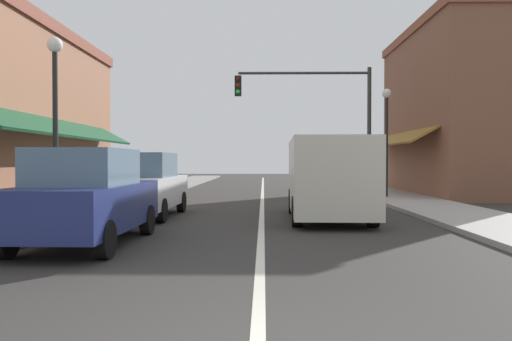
{
  "coord_description": "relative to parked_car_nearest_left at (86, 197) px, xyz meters",
  "views": [
    {
      "loc": [
        0.05,
        -3.7,
        1.54
      ],
      "look_at": [
        -0.21,
        13.56,
        1.22
      ],
      "focal_mm": 35.81,
      "sensor_mm": 36.0,
      "label": 1
    }
  ],
  "objects": [
    {
      "name": "ground_plane",
      "position": [
        3.21,
        12.43,
        -0.88
      ],
      "size": [
        80.0,
        80.0,
        0.0
      ],
      "primitive_type": "plane",
      "color": "#33302D"
    },
    {
      "name": "van_in_lane",
      "position": [
        4.96,
        4.22,
        0.27
      ],
      "size": [
        2.1,
        5.23,
        2.12
      ],
      "rotation": [
        0.0,
        0.0,
        -0.03
      ],
      "color": "beige",
      "rests_on": "ground"
    },
    {
      "name": "sidewalk_right",
      "position": [
        8.71,
        12.43,
        -0.82
      ],
      "size": [
        2.6,
        56.0,
        0.12
      ],
      "primitive_type": "cube",
      "color": "#A39E99",
      "rests_on": "ground"
    },
    {
      "name": "lane_center_stripe",
      "position": [
        3.21,
        12.43,
        -0.88
      ],
      "size": [
        0.14,
        52.0,
        0.01
      ],
      "primitive_type": "cube",
      "color": "silver",
      "rests_on": "ground"
    },
    {
      "name": "parked_car_nearest_left",
      "position": [
        0.0,
        0.0,
        0.0
      ],
      "size": [
        1.84,
        4.13,
        1.77
      ],
      "rotation": [
        0.0,
        0.0,
        -0.02
      ],
      "color": "navy",
      "rests_on": "ground"
    },
    {
      "name": "parked_car_second_left",
      "position": [
        -0.05,
        4.72,
        0.0
      ],
      "size": [
        1.86,
        4.14,
        1.77
      ],
      "rotation": [
        0.0,
        0.0,
        -0.02
      ],
      "color": "silver",
      "rests_on": "ground"
    },
    {
      "name": "storefront_right_block",
      "position": [
        12.01,
        14.43,
        2.97
      ],
      "size": [
        5.33,
        10.2,
        7.69
      ],
      "color": "brown",
      "rests_on": "ground"
    },
    {
      "name": "traffic_signal_mast_arm",
      "position": [
        5.86,
        13.69,
        3.12
      ],
      "size": [
        6.13,
        0.5,
        5.75
      ],
      "color": "#333333",
      "rests_on": "ground"
    },
    {
      "name": "street_lamp_right_mid",
      "position": [
        8.17,
        11.18,
        2.14
      ],
      "size": [
        0.36,
        0.36,
        4.43
      ],
      "color": "black",
      "rests_on": "ground"
    },
    {
      "name": "sidewalk_left",
      "position": [
        -2.29,
        12.43,
        -0.82
      ],
      "size": [
        2.6,
        56.0,
        0.12
      ],
      "primitive_type": "cube",
      "color": "gray",
      "rests_on": "ground"
    },
    {
      "name": "street_lamp_left_near",
      "position": [
        -1.61,
        2.57,
        2.14
      ],
      "size": [
        0.36,
        0.36,
        4.43
      ],
      "color": "black",
      "rests_on": "ground"
    }
  ]
}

